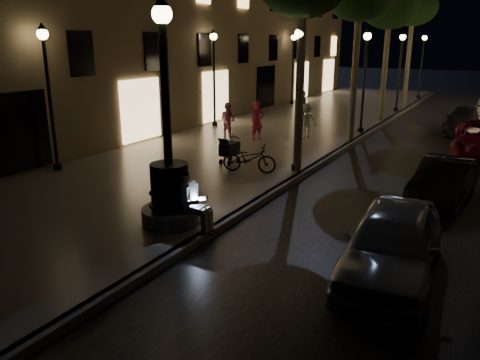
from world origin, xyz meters
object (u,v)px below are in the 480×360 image
Objects in this scene: tree_far at (413,7)px; pedestrian_white at (306,121)px; car_front at (392,243)px; lamp_curb_c at (401,61)px; seated_man_laptop at (191,199)px; lamp_left_a at (48,80)px; bicycle at (249,158)px; lamp_curb_b at (365,68)px; car_second at (444,180)px; pedestrian_pink at (228,120)px; pedestrian_red at (257,121)px; fountain_lamppost at (170,184)px; lamp_left_c at (293,59)px; car_rear at (465,121)px; lamp_curb_d at (422,57)px; tree_third at (390,7)px; lamp_curb_a at (299,80)px; stroller at (229,149)px; pedestrian_blue at (302,108)px; lamp_left_b at (214,66)px.

tree_far is 4.81× the size of pedestrian_white.
lamp_curb_c is at bearing 97.59° from car_front.
seated_man_laptop is at bearing 179.61° from car_front.
lamp_left_a is at bearing 12.31° from pedestrian_white.
seated_man_laptop is 0.77× the size of bicycle.
seated_man_laptop is 14.19m from lamp_curb_b.
seated_man_laptop is at bearing -124.70° from car_second.
pedestrian_pink is (-4.96, -4.23, -2.24)m from lamp_curb_b.
pedestrian_red is at bearing 125.71° from car_front.
fountain_lamppost reaches higher than lamp_left_c.
seated_man_laptop is 0.29× the size of lamp_curb_b.
lamp_left_c is (-7.10, 0.00, 0.00)m from lamp_curb_c.
pedestrian_white is at bearing 144.29° from car_second.
lamp_left_c is 1.13× the size of car_rear.
lamp_curb_d is at bearing 94.53° from car_front.
tree_third is at bearing 66.07° from lamp_left_a.
lamp_curb_a is 16.00m from lamp_curb_c.
lamp_curb_b is 4.48× the size of stroller.
lamp_left_c is at bearing -167.17° from pedestrian_blue.
lamp_curb_d is at bearing -18.32° from bicycle.
bicycle is at bearing -126.88° from pedestrian_red.
lamp_left_a is 1.13× the size of car_rear.
pedestrian_red reaches higher than pedestrian_white.
fountain_lamppost is 18.09m from car_rear.
pedestrian_red is at bearing 9.22° from bicycle.
seated_man_laptop reaches higher than stroller.
lamp_curb_d is 25.19m from bicycle.
lamp_left_b and lamp_left_c have the same top height.
lamp_left_a is at bearing -90.00° from lamp_left_c.
pedestrian_pink is 0.87× the size of bicycle.
stroller is (-2.41, -12.37, -5.40)m from tree_third.
lamp_curb_b is at bearing 90.00° from lamp_curb_a.
car_front is 7.37m from bicycle.
pedestrian_pink reaches higher than bicycle.
stroller is 8.54m from pedestrian_blue.
pedestrian_blue is at bearing 110.94° from lamp_curb_a.
pedestrian_blue reaches higher than pedestrian_white.
fountain_lamppost is 23.00m from lamp_left_c.
lamp_left_c is (-7.10, 16.00, 0.00)m from lamp_curb_a.
lamp_curb_a is 3.04× the size of pedestrian_pink.
tree_third is at bearing 89.73° from seated_man_laptop.
pedestrian_red is at bearing -4.75° from pedestrian_white.
lamp_left_a reaches higher than pedestrian_blue.
pedestrian_red reaches higher than car_front.
lamp_left_c is (-7.10, -8.00, 0.00)m from lamp_curb_d.
pedestrian_red is 1.11× the size of pedestrian_white.
lamp_left_a is at bearing -108.07° from tree_far.
lamp_curb_c is 12.85m from pedestrian_red.
lamp_left_c is 3.08× the size of pedestrian_white.
lamp_curb_c is (0.00, 4.00, -2.90)m from tree_third.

